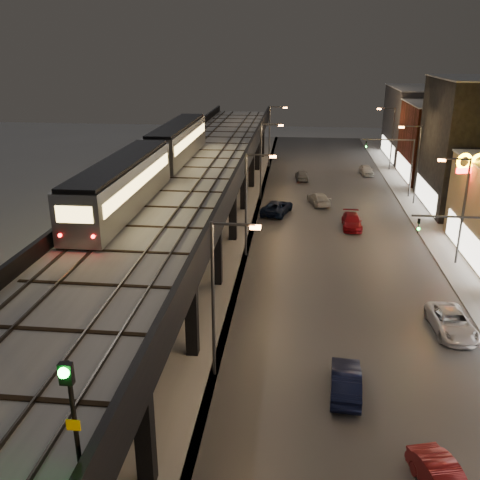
{
  "coord_description": "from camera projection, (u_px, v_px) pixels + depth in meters",
  "views": [
    {
      "loc": [
        3.43,
        -12.13,
        17.33
      ],
      "look_at": [
        -0.16,
        21.35,
        5.0
      ],
      "focal_mm": 40.0,
      "sensor_mm": 36.0,
      "label": 1
    }
  ],
  "objects": [
    {
      "name": "streetlight_right_2",
      "position": [
        461.0,
        204.0,
        43.1
      ],
      "size": [
        2.56,
        0.28,
        9.0
      ],
      "color": "#38383A",
      "rests_on": "ground"
    },
    {
      "name": "elevated_viaduct",
      "position": [
        186.0,
        189.0,
        46.03
      ],
      "size": [
        9.0,
        100.0,
        6.3
      ],
      "color": "black",
      "rests_on": "ground"
    },
    {
      "name": "under_viaduct_pavement",
      "position": [
        194.0,
        238.0,
        50.9
      ],
      "size": [
        11.0,
        120.0,
        0.06
      ],
      "primitive_type": "cube",
      "color": "#9FA1A8",
      "rests_on": "ground"
    },
    {
      "name": "streetlight_left_3",
      "position": [
        263.0,
        156.0,
        61.62
      ],
      "size": [
        2.57,
        0.28,
        9.0
      ],
      "color": "#38383A",
      "rests_on": "ground"
    },
    {
      "name": "streetlight_left_2",
      "position": [
        249.0,
        198.0,
        44.82
      ],
      "size": [
        2.57,
        0.28,
        9.0
      ],
      "color": "#38383A",
      "rests_on": "ground"
    },
    {
      "name": "streetlight_right_4",
      "position": [
        391.0,
        134.0,
        76.71
      ],
      "size": [
        2.56,
        0.28,
        9.0
      ],
      "color": "#38383A",
      "rests_on": "ground"
    },
    {
      "name": "rail_signal",
      "position": [
        70.0,
        395.0,
        13.58
      ],
      "size": [
        0.38,
        0.45,
        3.29
      ],
      "color": "black",
      "rests_on": "viaduct_trackbed"
    },
    {
      "name": "streetlight_left_1",
      "position": [
        218.0,
        290.0,
        28.01
      ],
      "size": [
        2.57,
        0.28,
        9.0
      ],
      "color": "#38383A",
      "rests_on": "ground"
    },
    {
      "name": "car_onc_red",
      "position": [
        366.0,
        170.0,
        75.26
      ],
      "size": [
        1.96,
        4.11,
        1.35
      ],
      "primitive_type": "imported",
      "rotation": [
        0.0,
        0.0,
        0.09
      ],
      "color": "silver",
      "rests_on": "ground"
    },
    {
      "name": "car_onc_dark",
      "position": [
        451.0,
        323.0,
        33.94
      ],
      "size": [
        2.6,
        5.14,
        1.39
      ],
      "primitive_type": "imported",
      "rotation": [
        0.0,
        0.0,
        0.06
      ],
      "color": "silver",
      "rests_on": "ground"
    },
    {
      "name": "viaduct_trackbed",
      "position": [
        186.0,
        180.0,
        45.89
      ],
      "size": [
        8.4,
        100.0,
        0.32
      ],
      "color": "#B2B7C1",
      "rests_on": "elevated_viaduct"
    },
    {
      "name": "car_far_white",
      "position": [
        302.0,
        176.0,
        72.33
      ],
      "size": [
        1.93,
        4.06,
        1.34
      ],
      "primitive_type": "imported",
      "rotation": [
        0.0,
        0.0,
        3.23
      ],
      "color": "gray",
      "rests_on": "ground"
    },
    {
      "name": "viaduct_parapet_far",
      "position": [
        136.0,
        174.0,
        46.19
      ],
      "size": [
        0.3,
        100.0,
        1.1
      ],
      "primitive_type": "cube",
      "color": "black",
      "rests_on": "elevated_viaduct"
    },
    {
      "name": "streetlight_right_3",
      "position": [
        416.0,
        159.0,
        59.9
      ],
      "size": [
        2.56,
        0.28,
        9.0
      ],
      "color": "#38383A",
      "rests_on": "ground"
    },
    {
      "name": "road_surface",
      "position": [
        338.0,
        243.0,
        49.55
      ],
      "size": [
        17.0,
        120.0,
        0.06
      ],
      "primitive_type": "cube",
      "color": "#46474D",
      "rests_on": "ground"
    },
    {
      "name": "car_near_white",
      "position": [
        346.0,
        382.0,
        27.98
      ],
      "size": [
        1.82,
        4.49,
        1.45
      ],
      "primitive_type": "imported",
      "rotation": [
        0.0,
        0.0,
        3.07
      ],
      "color": "black",
      "rests_on": "ground"
    },
    {
      "name": "streetlight_left_4",
      "position": [
        271.0,
        132.0,
        78.43
      ],
      "size": [
        2.57,
        0.28,
        9.0
      ],
      "color": "#38383A",
      "rests_on": "ground"
    },
    {
      "name": "car_mid_dark",
      "position": [
        319.0,
        199.0,
        61.3
      ],
      "size": [
        2.91,
        4.93,
        1.34
      ],
      "primitive_type": "imported",
      "rotation": [
        0.0,
        0.0,
        3.38
      ],
      "color": "silver",
      "rests_on": "ground"
    },
    {
      "name": "sign_mcdonalds",
      "position": [
        470.0,
        175.0,
        45.01
      ],
      "size": [
        2.63,
        0.7,
        8.85
      ],
      "color": "#38383A",
      "rests_on": "ground"
    },
    {
      "name": "sidewalk_right",
      "position": [
        449.0,
        247.0,
        48.53
      ],
      "size": [
        4.0,
        120.0,
        0.14
      ],
      "primitive_type": "cube",
      "color": "#9FA1A8",
      "rests_on": "ground"
    },
    {
      "name": "traffic_light_rig_b",
      "position": [
        402.0,
        160.0,
        63.05
      ],
      "size": [
        6.1,
        0.34,
        7.0
      ],
      "color": "#38383A",
      "rests_on": "ground"
    },
    {
      "name": "viaduct_parapet_streetside",
      "position": [
        236.0,
        176.0,
        45.32
      ],
      "size": [
        0.3,
        100.0,
        1.1
      ],
      "primitive_type": "cube",
      "color": "black",
      "rests_on": "elevated_viaduct"
    },
    {
      "name": "car_onc_white",
      "position": [
        352.0,
        222.0,
        53.39
      ],
      "size": [
        1.96,
        4.64,
        1.34
      ],
      "primitive_type": "imported",
      "rotation": [
        0.0,
        0.0,
        -0.02
      ],
      "color": "maroon",
      "rests_on": "ground"
    },
    {
      "name": "building_f",
      "position": [
        429.0,
        124.0,
        84.27
      ],
      "size": [
        12.2,
        16.2,
        11.16
      ],
      "color": "#343339",
      "rests_on": "ground"
    },
    {
      "name": "building_e",
      "position": [
        452.0,
        142.0,
        71.37
      ],
      "size": [
        12.2,
        12.2,
        10.16
      ],
      "color": "#581F19",
      "rests_on": "ground"
    },
    {
      "name": "car_mid_silver",
      "position": [
        277.0,
        208.0,
        57.85
      ],
      "size": [
        3.74,
        5.73,
        1.47
      ],
      "primitive_type": "imported",
      "rotation": [
        0.0,
        0.0,
        2.87
      ],
      "color": "black",
      "rests_on": "ground"
    },
    {
      "name": "subway_train",
      "position": [
        155.0,
        158.0,
        45.2
      ],
      "size": [
        2.82,
        34.54,
        3.36
      ],
      "color": "gray",
      "rests_on": "viaduct_trackbed"
    }
  ]
}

